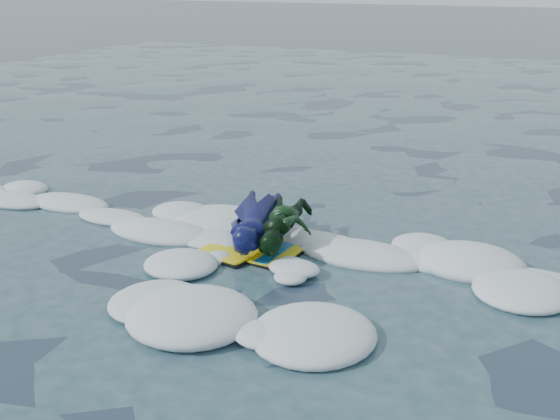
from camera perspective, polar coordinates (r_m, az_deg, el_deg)
The scene contains 4 objects.
ground at distance 6.75m, azimuth -6.90°, elevation -7.06°, with size 120.00×120.00×0.00m, color #172A38.
foam_band at distance 7.57m, azimuth -2.88°, elevation -3.98°, with size 12.00×3.10×0.30m, color silver, non-canonical shape.
prone_woman_unit at distance 7.93m, azimuth -1.99°, elevation -1.09°, with size 1.12×1.82×0.45m.
prone_child_unit at distance 7.69m, azimuth 0.41°, elevation -1.56°, with size 0.82×1.34×0.49m.
Camera 1 is at (3.21, -5.16, 2.94)m, focal length 45.00 mm.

